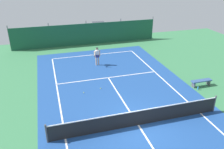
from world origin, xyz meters
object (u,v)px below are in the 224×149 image
object	(u,v)px
tennis_ball_near_player	(101,88)
tennis_ball_midcourt	(84,93)
courtside_bench	(201,82)
water_bottle	(198,88)
tennis_net	(139,118)
parked_car	(99,29)
tennis_player	(97,55)

from	to	relation	value
tennis_ball_near_player	tennis_ball_midcourt	bearing A→B (deg)	-167.50
courtside_bench	water_bottle	world-z (taller)	courtside_bench
tennis_net	courtside_bench	bearing A→B (deg)	26.01
parked_car	tennis_ball_near_player	bearing A→B (deg)	-98.60
parked_car	tennis_ball_midcourt	bearing A→B (deg)	-103.33
tennis_ball_midcourt	parked_car	size ratio (longest dim) A/B	0.02
parked_car	water_bottle	bearing A→B (deg)	-72.84
parked_car	water_bottle	world-z (taller)	parked_car
tennis_net	tennis_ball_midcourt	world-z (taller)	tennis_net
tennis_ball_near_player	courtside_bench	distance (m)	7.53
tennis_player	tennis_ball_near_player	distance (m)	4.60
courtside_bench	water_bottle	size ratio (longest dim) A/B	6.67
tennis_net	tennis_ball_near_player	xyz separation A→B (m)	(-1.02, 4.78, -0.48)
tennis_net	tennis_ball_midcourt	size ratio (longest dim) A/B	153.33
tennis_player	parked_car	bearing A→B (deg)	-98.30
parked_car	water_bottle	xyz separation A→B (m)	(3.59, -15.88, -0.72)
tennis_ball_midcourt	courtside_bench	world-z (taller)	courtside_bench
tennis_ball_midcourt	water_bottle	bearing A→B (deg)	-12.90
tennis_ball_near_player	parked_car	bearing A→B (deg)	76.97
tennis_net	tennis_ball_midcourt	bearing A→B (deg)	117.56
courtside_bench	tennis_ball_near_player	bearing A→B (deg)	166.98
parked_car	courtside_bench	xyz separation A→B (m)	(4.15, -15.43, -0.46)
tennis_ball_near_player	courtside_bench	bearing A→B (deg)	-13.02
tennis_player	tennis_ball_near_player	xyz separation A→B (m)	(-0.78, -4.44, -0.93)
courtside_bench	water_bottle	xyz separation A→B (m)	(-0.57, -0.45, -0.25)
parked_car	courtside_bench	distance (m)	15.99
tennis_net	tennis_player	xyz separation A→B (m)	(-0.24, 9.22, 0.45)
tennis_player	tennis_ball_near_player	world-z (taller)	tennis_player
tennis_net	tennis_ball_midcourt	distance (m)	5.08
water_bottle	courtside_bench	bearing A→B (deg)	38.16
tennis_net	parked_car	xyz separation A→B (m)	(2.16, 18.51, 0.33)
tennis_player	parked_car	size ratio (longest dim) A/B	0.38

